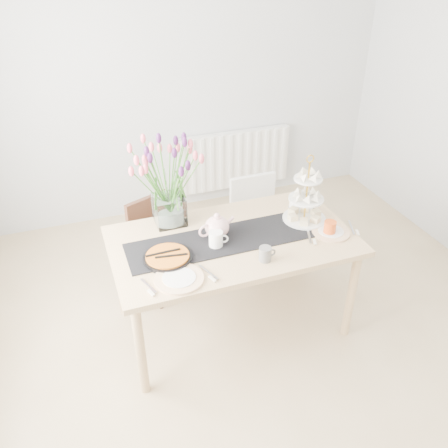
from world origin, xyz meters
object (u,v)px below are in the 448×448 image
object	(u,v)px
tulip_vase	(166,169)
tart_tin	(168,257)
chair_brown	(157,239)
mug_grey	(265,254)
cream_jug	(295,203)
mug_orange	(330,228)
teapot	(217,227)
dining_table	(233,248)
chair_white	(257,217)
plate_left	(179,279)
cake_stand	(305,204)
plate_right	(331,232)
radiator	(234,160)
mug_white	(216,239)

from	to	relation	value
tulip_vase	tart_tin	bearing A→B (deg)	-106.50
chair_brown	mug_grey	distance (m)	1.11
tulip_vase	chair_brown	bearing A→B (deg)	99.15
cream_jug	mug_orange	bearing A→B (deg)	-104.77
teapot	mug_grey	world-z (taller)	teapot
dining_table	chair_white	xyz separation A→B (m)	(0.46, 0.63, -0.22)
dining_table	mug_grey	xyz separation A→B (m)	(0.10, -0.29, 0.12)
chair_brown	mug_grey	size ratio (longest dim) A/B	8.22
chair_white	plate_left	xyz separation A→B (m)	(-0.91, -0.93, 0.30)
tulip_vase	cake_stand	size ratio (longest dim) A/B	1.65
tulip_vase	plate_right	world-z (taller)	tulip_vase
radiator	cream_jug	xyz separation A→B (m)	(-0.13, -1.56, 0.34)
dining_table	cream_jug	world-z (taller)	cream_jug
mug_white	plate_right	bearing A→B (deg)	7.31
tart_tin	tulip_vase	bearing A→B (deg)	73.50
tulip_vase	mug_orange	world-z (taller)	tulip_vase
mug_grey	mug_orange	world-z (taller)	mug_orange
teapot	tart_tin	bearing A→B (deg)	-171.60
tart_tin	dining_table	bearing A→B (deg)	10.15
chair_white	mug_white	xyz separation A→B (m)	(-0.59, -0.68, 0.35)
chair_white	plate_left	distance (m)	1.33
radiator	plate_left	size ratio (longest dim) A/B	4.10
chair_white	mug_grey	world-z (taller)	mug_grey
cake_stand	cream_jug	world-z (taller)	cake_stand
cream_jug	mug_orange	distance (m)	0.40
mug_white	plate_left	size ratio (longest dim) A/B	0.37
dining_table	teapot	distance (m)	0.19
tulip_vase	tart_tin	distance (m)	0.59
chair_brown	plate_left	world-z (taller)	plate_left
radiator	mug_grey	xyz separation A→B (m)	(-0.59, -2.07, 0.35)
cake_stand	plate_right	xyz separation A→B (m)	(0.09, -0.21, -0.12)
chair_brown	mug_orange	size ratio (longest dim) A/B	7.87
dining_table	mug_orange	xyz separation A→B (m)	(0.63, -0.17, 0.12)
tulip_vase	cream_jug	world-z (taller)	tulip_vase
cake_stand	cream_jug	bearing A→B (deg)	84.27
cake_stand	mug_orange	distance (m)	0.24
chair_white	cake_stand	distance (m)	0.73
mug_white	plate_left	distance (m)	0.40
chair_brown	tart_tin	world-z (taller)	tart_tin
mug_white	plate_left	bearing A→B (deg)	-125.81
chair_brown	mug_white	size ratio (longest dim) A/B	7.02
mug_orange	chair_white	bearing A→B (deg)	76.10
teapot	tart_tin	distance (m)	0.40
cake_stand	chair_white	bearing A→B (deg)	99.11
chair_brown	cream_jug	world-z (taller)	cream_jug
dining_table	chair_brown	distance (m)	0.78
dining_table	tart_tin	distance (m)	0.48
teapot	mug_white	xyz separation A→B (m)	(-0.04, -0.10, -0.03)
plate_left	plate_right	xyz separation A→B (m)	(1.09, 0.13, -0.00)
cake_stand	plate_left	xyz separation A→B (m)	(-1.00, -0.34, -0.12)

